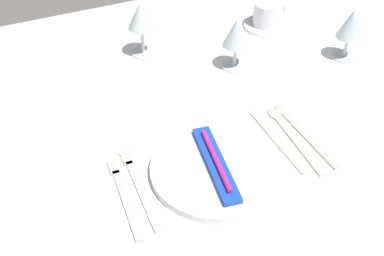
{
  "coord_description": "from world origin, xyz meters",
  "views": [
    {
      "loc": [
        -0.31,
        -0.8,
        1.44
      ],
      "look_at": [
        0.0,
        -0.1,
        0.76
      ],
      "focal_mm": 44.46,
      "sensor_mm": 36.0,
      "label": 1
    }
  ],
  "objects": [
    {
      "name": "dining_table",
      "position": [
        0.0,
        0.0,
        0.66
      ],
      "size": [
        1.8,
        1.11,
        0.74
      ],
      "color": "white",
      "rests_on": "ground"
    },
    {
      "name": "saucer_left",
      "position": [
        0.38,
        0.24,
        0.74
      ],
      "size": [
        0.13,
        0.13,
        0.01
      ],
      "primitive_type": "cylinder",
      "color": "white",
      "rests_on": "dining_table"
    },
    {
      "name": "spoon_dessert",
      "position": [
        0.22,
        -0.18,
        0.74
      ],
      "size": [
        0.03,
        0.23,
        0.01
      ],
      "color": "beige",
      "rests_on": "dining_table"
    },
    {
      "name": "spoon_soup",
      "position": [
        0.2,
        -0.18,
        0.74
      ],
      "size": [
        0.03,
        0.23,
        0.01
      ],
      "color": "beige",
      "rests_on": "dining_table"
    },
    {
      "name": "toothbrush_package",
      "position": [
        0.0,
        -0.22,
        0.77
      ],
      "size": [
        0.06,
        0.21,
        0.02
      ],
      "color": "blue",
      "rests_on": "dinner_plate"
    },
    {
      "name": "fork_outer",
      "position": [
        -0.15,
        -0.2,
        0.74
      ],
      "size": [
        0.02,
        0.22,
        0.0
      ],
      "color": "beige",
      "rests_on": "dining_table"
    },
    {
      "name": "dinner_knife",
      "position": [
        0.16,
        -0.2,
        0.74
      ],
      "size": [
        0.02,
        0.21,
        0.0
      ],
      "color": "beige",
      "rests_on": "dining_table"
    },
    {
      "name": "wine_glass_right",
      "position": [
        0.01,
        0.25,
        0.85
      ],
      "size": [
        0.07,
        0.07,
        0.15
      ],
      "color": "silver",
      "rests_on": "dining_table"
    },
    {
      "name": "wine_glass_centre",
      "position": [
        0.49,
        0.01,
        0.83
      ],
      "size": [
        0.07,
        0.07,
        0.14
      ],
      "color": "silver",
      "rests_on": "dining_table"
    },
    {
      "name": "coffee_cup_left",
      "position": [
        0.39,
        0.24,
        0.78
      ],
      "size": [
        0.1,
        0.08,
        0.07
      ],
      "color": "white",
      "rests_on": "saucer_left"
    },
    {
      "name": "fork_inner",
      "position": [
        -0.19,
        -0.2,
        0.74
      ],
      "size": [
        0.03,
        0.21,
        0.0
      ],
      "color": "beige",
      "rests_on": "dining_table"
    },
    {
      "name": "wine_glass_far",
      "position": [
        0.21,
        0.09,
        0.83
      ],
      "size": [
        0.07,
        0.07,
        0.14
      ],
      "color": "silver",
      "rests_on": "dining_table"
    },
    {
      "name": "dinner_plate",
      "position": [
        0.0,
        -0.22,
        0.75
      ],
      "size": [
        0.26,
        0.26,
        0.02
      ],
      "primitive_type": "cylinder",
      "color": "white",
      "rests_on": "dining_table"
    }
  ]
}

